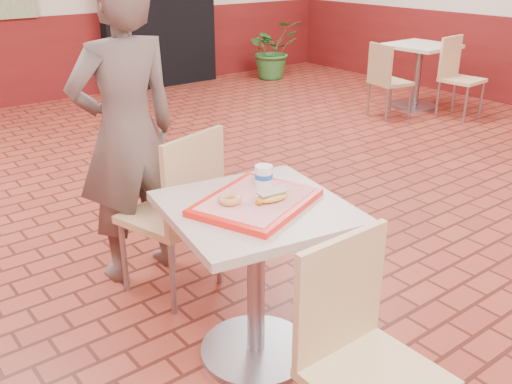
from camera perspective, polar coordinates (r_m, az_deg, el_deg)
wainscot_band at (r=3.53m, az=12.64°, el=2.28°), size 8.00×10.00×1.00m
corridor_doorway at (r=7.94m, az=-9.76°, el=18.25°), size 1.60×0.22×2.20m
main_table at (r=2.46m, az=-0.00°, el=-6.54°), size 0.71×0.71×0.75m
chair_main_front at (r=2.01m, az=10.43°, el=-15.28°), size 0.40×0.40×0.87m
chair_main_back at (r=2.95m, az=-7.67°, el=-1.42°), size 0.52×0.52×0.91m
customer at (r=3.09m, az=-12.80°, el=5.73°), size 0.61×0.40×1.65m
serving_tray at (r=2.34m, az=0.00°, el=-1.02°), size 0.49×0.38×0.03m
ring_donut at (r=2.29m, az=-2.64°, el=-0.74°), size 0.12×0.12×0.03m
long_john_donut at (r=2.30m, az=1.57°, el=-0.48°), size 0.15×0.08×0.04m
paper_cup at (r=2.43m, az=0.77°, el=1.57°), size 0.08×0.08×0.10m
second_table at (r=7.00m, az=15.96°, el=12.09°), size 0.69×0.69×0.73m
chair_second_left at (r=6.48m, az=12.89°, el=11.17°), size 0.43×0.43×0.80m
chair_second_front at (r=6.78m, az=19.47°, el=11.21°), size 0.42×0.42×0.86m
potted_plant at (r=8.42m, az=1.65°, el=14.05°), size 0.78×0.69×0.81m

